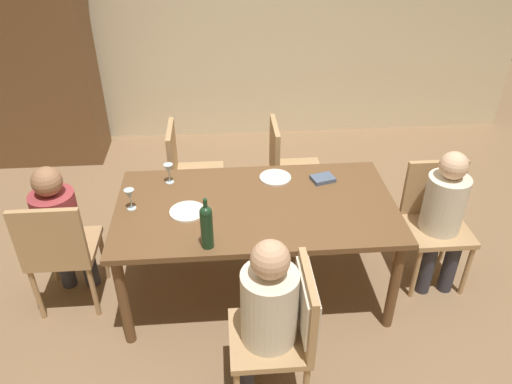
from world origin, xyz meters
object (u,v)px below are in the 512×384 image
Objects in this scene: chair_left_end at (59,248)px; person_man_bearded at (60,225)px; chair_right_end at (435,215)px; wine_glass_centre at (169,170)px; chair_far_left at (187,169)px; armoire_cabinet at (34,58)px; chair_near at (291,320)px; handbag at (240,208)px; wine_bottle_tall_green at (207,225)px; wine_glass_near_left at (130,195)px; dinner_plate_guest_left at (188,212)px; chair_far_right at (287,165)px; person_man_guest at (264,313)px; dinner_plate_host at (275,178)px; dining_table at (256,214)px; person_woman_host at (444,212)px.

person_man_bearded is (0.00, 0.11, 0.11)m from chair_left_end.
chair_right_end is 6.17× the size of wine_glass_centre.
chair_left_end and chair_far_left have the same top height.
person_man_bearded is at bearing -72.15° from armoire_cabinet.
person_man_bearded is 7.38× the size of wine_glass_centre.
chair_near is 1.86m from handbag.
wine_bottle_tall_green reaches higher than wine_glass_near_left.
chair_far_right is at bearing 49.93° from dinner_plate_guest_left.
chair_near reaches higher than handbag.
dinner_plate_guest_left is (0.37, -0.07, -0.10)m from wine_glass_near_left.
wine_glass_near_left is at bearing 139.43° from wine_bottle_tall_green.
person_man_guest is 1.23m from wine_glass_near_left.
wine_glass_near_left is at bearing -1.05° from person_man_bearded.
dinner_plate_host is at bearing -41.13° from armoire_cabinet.
chair_right_end is 1.97m from wine_glass_centre.
chair_far_left is (1.53, -1.37, -0.56)m from armoire_cabinet.
chair_near is at bearing -32.28° from person_man_bearded.
chair_far_right is 2.72× the size of wine_bottle_tall_green.
chair_far_left is at bearing 140.34° from dinner_plate_host.
chair_near is at bearing -82.10° from dining_table.
wine_glass_near_left is (-1.17, -0.88, 0.33)m from chair_far_right.
dinner_plate_guest_left is (0.87, 0.03, 0.23)m from chair_left_end.
dinner_plate_guest_left is (-0.58, 0.83, 0.17)m from chair_near.
wine_glass_centre reaches higher than dinner_plate_guest_left.
wine_bottle_tall_green reaches higher than handbag.
chair_left_end is at bearing 61.01° from chair_near.
chair_far_right is (2.39, -1.37, -0.56)m from armoire_cabinet.
chair_far_left is 3.96× the size of dinner_plate_host.
chair_far_left is 1.19m from person_man_bearded.
dinner_plate_guest_left is (-0.80, -0.95, 0.23)m from chair_far_right.
dinner_plate_guest_left is at bearing -70.04° from wine_glass_centre.
wine_bottle_tall_green is 0.67m from wine_glass_near_left.
wine_bottle_tall_green reaches higher than chair_far_right.
chair_near is 3.85× the size of dinner_plate_guest_left.
wine_bottle_tall_green reaches higher than chair_far_left.
wine_glass_centre reaches higher than dinner_plate_host.
person_woman_host is at bearing -57.39° from person_man_guest.
dining_table is 1.33m from person_man_bearded.
person_man_bearded reaches higher than dinner_plate_guest_left.
dining_table is at bearing 3.75° from chair_right_end.
chair_near is 1.45m from wine_glass_centre.
person_man_bearded is at bearing 178.95° from wine_glass_near_left.
dinner_plate_host is (1.00, 0.31, -0.10)m from wine_glass_near_left.
person_man_bearded is 1.53m from dinner_plate_host.
person_man_guest reaches higher than handbag.
chair_right_end is 1.27m from chair_far_right.
armoire_cabinet reaches higher than chair_far_right.
dinner_plate_host reaches higher than dining_table.
chair_near is 1.72m from person_man_bearded.
chair_near is (0.12, -0.89, -0.08)m from dining_table.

